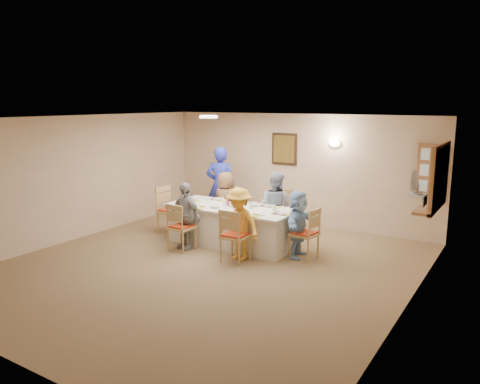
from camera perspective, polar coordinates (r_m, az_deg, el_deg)
The scene contains 49 objects.
ground at distance 8.08m, azimuth -4.13°, elevation -9.10°, with size 7.00×7.00×0.00m, color brown.
room_walls at distance 7.69m, azimuth -4.28°, elevation 1.56°, with size 7.00×7.00×7.00m.
wall_picture at distance 10.76m, azimuth 5.42°, elevation 5.24°, with size 0.62×0.05×0.72m.
wall_sconce at distance 10.24m, azimuth 11.42°, elevation 5.90°, with size 0.26×0.09×0.18m, color white.
ceiling_light at distance 9.39m, azimuth -3.86°, elevation 9.14°, with size 0.36×0.36×0.05m, color white.
serving_hatch at distance 8.69m, azimuth 23.18°, elevation 1.70°, with size 0.06×1.50×1.15m, color brown.
hatch_sill at distance 8.81m, azimuth 22.15°, elevation -1.60°, with size 0.30×1.50×0.05m, color brown.
shutter_door at distance 9.48m, azimuth 22.37°, elevation 2.46°, with size 0.55×0.04×1.00m, color brown.
fan_shelf at distance 7.41m, azimuth 20.83°, elevation -0.40°, with size 0.22×0.36×0.03m, color white.
desk_fan at distance 7.39m, azimuth 20.68°, elevation 0.77°, with size 0.30×0.30×0.28m, color #A5A5A8, non-canonical shape.
dining_table at distance 9.18m, azimuth -1.03°, elevation -4.10°, with size 2.56×1.08×0.76m, color white.
chair_back_left at distance 10.13m, azimuth -1.40°, elevation -2.09°, with size 0.46×0.46×0.96m, color tan, non-canonical shape.
chair_back_right at distance 9.53m, azimuth 4.64°, elevation -2.74°, with size 0.49×0.49×1.03m, color tan, non-canonical shape.
chair_front_left at distance 8.88m, azimuth -7.12°, elevation -4.18°, with size 0.44×0.44×0.92m, color tan, non-canonical shape.
chair_front_right at distance 8.20m, azimuth -0.57°, elevation -5.25°, with size 0.46×0.46×0.96m, color tan, non-canonical shape.
chair_left_end at distance 10.06m, azimuth -8.45°, elevation -2.18°, with size 0.48×0.48×1.00m, color tan, non-canonical shape.
chair_right_end at distance 8.44m, azimuth 7.85°, elevation -4.96°, with size 0.45×0.45×0.93m, color tan, non-canonical shape.
diner_back_left at distance 9.99m, azimuth -1.79°, elevation -1.24°, with size 0.65×0.43×1.31m, color brown.
diner_back_right at distance 9.38m, azimuth 4.31°, elevation -1.80°, with size 0.68×0.54×1.40m, color #8E9EBC.
diner_front_left at distance 8.93m, azimuth -6.66°, elevation -2.89°, with size 0.79×0.44×1.28m, color #9B9B9E.
diner_front_right at distance 8.25m, azimuth -0.12°, elevation -3.92°, with size 0.89×0.58×1.29m, color yellow.
diner_right_end at distance 8.46m, azimuth 7.07°, elevation -3.90°, with size 0.45×1.16×1.22m, color #96C4F5.
caregiver at distance 10.57m, azimuth -2.40°, elevation 0.76°, with size 0.77×0.66×1.78m, color #2A35BD.
placemat_fl at distance 9.10m, azimuth -5.65°, elevation -1.81°, with size 0.36×0.27×0.01m, color #472B19.
plate_fl at distance 9.09m, azimuth -5.65°, elevation -1.75°, with size 0.24×0.24×0.02m, color white.
napkin_fl at distance 8.95m, azimuth -4.94°, elevation -1.96°, with size 0.14×0.14×0.01m, color yellow.
placemat_fr at distance 8.43m, azimuth 0.82°, elevation -2.78°, with size 0.38×0.28×0.01m, color #472B19.
plate_fr at distance 8.43m, azimuth 0.82°, elevation -2.71°, with size 0.23×0.23×0.01m, color white.
napkin_fr at distance 8.30m, azimuth 1.71°, elevation -2.96°, with size 0.14×0.14×0.01m, color yellow.
placemat_bl at distance 9.76m, azimuth -2.64°, elevation -0.89°, with size 0.36×0.27×0.01m, color #472B19.
plate_bl at distance 9.76m, azimuth -2.64°, elevation -0.83°, with size 0.26×0.26×0.02m, color white.
napkin_bl at distance 9.62m, azimuth -1.93°, elevation -1.02°, with size 0.14×0.14×0.01m, color yellow.
placemat_br at distance 9.14m, azimuth 3.56°, elevation -1.71°, with size 0.33×0.25×0.01m, color #472B19.
plate_br at distance 9.14m, azimuth 3.56°, elevation -1.65°, with size 0.23×0.23×0.01m, color white.
napkin_br at distance 9.02m, azimuth 4.41°, elevation -1.86°, with size 0.14×0.14×0.01m, color yellow.
placemat_le at distance 9.72m, azimuth -6.47°, elevation -0.99°, with size 0.36×0.27×0.01m, color #472B19.
plate_le at distance 9.72m, azimuth -6.48°, elevation -0.93°, with size 0.22×0.22×0.01m, color white.
napkin_le at distance 9.57m, azimuth -5.82°, elevation -1.12°, with size 0.14×0.14×0.01m, color yellow.
placemat_re at distance 8.55m, azimuth 5.28°, elevation -2.64°, with size 0.36×0.27×0.01m, color #472B19.
plate_re at distance 8.54m, azimuth 5.28°, elevation -2.58°, with size 0.24×0.24×0.01m, color white.
napkin_re at distance 8.42m, azimuth 6.22°, elevation -2.81°, with size 0.14×0.14×0.01m, color yellow.
teacup_a at distance 9.28m, azimuth -6.28°, elevation -1.27°, with size 0.16×0.16×0.10m, color white.
teacup_b at distance 9.30m, azimuth 2.90°, elevation -1.25°, with size 0.10×0.10×0.08m, color white.
bowl_a at distance 9.00m, azimuth -3.07°, elevation -1.76°, with size 0.26×0.26×0.05m, color white.
bowl_b at distance 9.13m, azimuth 1.64°, elevation -1.52°, with size 0.26×0.26×0.06m, color white.
condiment_ketchup at distance 9.11m, azimuth -1.30°, elevation -1.02°, with size 0.11×0.11×0.23m, color red.
condiment_brown at distance 9.12m, azimuth -0.46°, elevation -1.11°, with size 0.12×0.12×0.20m, color #482F13.
condiment_malt at distance 8.95m, azimuth -0.53°, elevation -1.47°, with size 0.14×0.14×0.16m, color #482F13.
drinking_glass at distance 9.20m, azimuth -1.65°, elevation -1.27°, with size 0.07×0.07×0.10m, color silver.
Camera 1 is at (4.50, -6.10, 2.78)m, focal length 35.00 mm.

